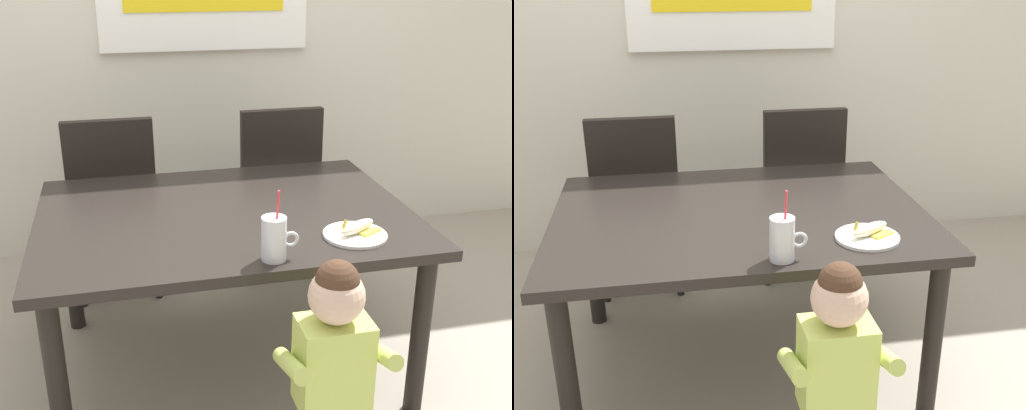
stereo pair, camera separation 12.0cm
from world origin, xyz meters
TOP-DOWN VIEW (x-y plane):
  - ground_plane at (0.00, 0.00)m, footprint 24.00×24.00m
  - dining_table at (0.00, 0.00)m, footprint 1.46×1.08m
  - dining_chair_left at (-0.43, 0.75)m, footprint 0.44×0.45m
  - dining_chair_right at (0.42, 0.78)m, footprint 0.44×0.44m
  - toddler_standing at (0.19, -0.74)m, footprint 0.33×0.24m
  - milk_cup at (0.08, -0.45)m, footprint 0.13×0.08m
  - snack_plate at (0.41, -0.34)m, footprint 0.23×0.23m
  - peeled_banana at (0.43, -0.33)m, footprint 0.18×0.14m

SIDE VIEW (x-z plane):
  - ground_plane at x=0.00m, z-range 0.00..0.00m
  - toddler_standing at x=0.19m, z-range 0.11..0.95m
  - dining_chair_left at x=-0.43m, z-range 0.06..1.02m
  - dining_chair_right at x=0.42m, z-range 0.06..1.02m
  - dining_table at x=0.00m, z-range 0.28..0.99m
  - snack_plate at x=0.41m, z-range 0.72..0.73m
  - peeled_banana at x=0.43m, z-range 0.71..0.78m
  - milk_cup at x=0.08m, z-range 0.66..0.91m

